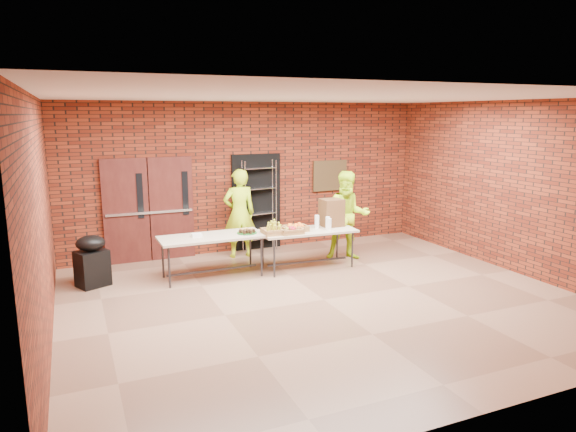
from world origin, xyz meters
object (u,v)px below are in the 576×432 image
at_px(wire_rack, 259,206).
at_px(covered_grill, 92,261).
at_px(volunteer_man, 348,216).
at_px(volunteer_woman, 239,213).
at_px(table_left, 212,239).
at_px(table_right, 308,233).
at_px(coffee_dispenser, 332,213).

xyz_separation_m(wire_rack, covered_grill, (-3.50, -1.12, -0.54)).
bearing_deg(volunteer_man, volunteer_woman, 171.35).
xyz_separation_m(wire_rack, table_left, (-1.45, -1.46, -0.27)).
bearing_deg(table_right, wire_rack, 106.71).
bearing_deg(table_right, table_left, 177.99).
bearing_deg(volunteer_woman, table_right, 129.91).
relative_size(wire_rack, table_left, 1.04).
height_order(table_right, coffee_dispenser, coffee_dispenser).
bearing_deg(volunteer_man, table_left, -159.53).
distance_m(table_left, volunteer_woman, 1.44).
height_order(covered_grill, volunteer_man, volunteer_man).
distance_m(covered_grill, volunteer_man, 4.95).
bearing_deg(table_left, volunteer_man, 0.90).
bearing_deg(volunteer_man, coffee_dispenser, -147.24).
bearing_deg(volunteer_woman, covered_grill, 17.93).
bearing_deg(volunteer_woman, wire_rack, -146.02).
height_order(table_left, volunteer_woman, volunteer_woman).
bearing_deg(coffee_dispenser, table_left, 179.43).
distance_m(table_right, coffee_dispenser, 0.69).
distance_m(table_right, volunteer_woman, 1.62).
xyz_separation_m(covered_grill, volunteer_woman, (2.93, 0.78, 0.47)).
distance_m(table_left, coffee_dispenser, 2.45).
relative_size(table_right, volunteer_woman, 1.02).
height_order(table_left, covered_grill, covered_grill).
relative_size(table_left, covered_grill, 2.11).
bearing_deg(wire_rack, covered_grill, -170.13).
xyz_separation_m(table_left, volunteer_man, (2.87, 0.09, 0.20)).
bearing_deg(wire_rack, table_left, -142.87).
relative_size(table_right, coffee_dispenser, 3.46).
relative_size(covered_grill, volunteer_man, 0.50).
distance_m(wire_rack, table_left, 2.08).
distance_m(wire_rack, table_right, 1.69).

